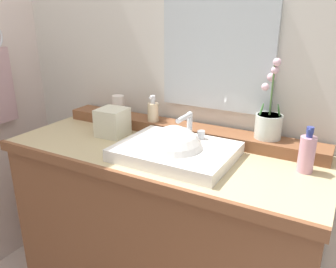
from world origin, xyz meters
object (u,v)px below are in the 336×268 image
object	(u,v)px
lotion_bottle	(307,153)
tissue_box	(112,122)
tumbler_cup	(118,105)
sink_basin	(174,154)
potted_plant	(269,120)
soap_dispenser	(153,111)
soap_bar	(161,131)

from	to	relation	value
lotion_bottle	tissue_box	world-z (taller)	lotion_bottle
tumbler_cup	lotion_bottle	bearing A→B (deg)	-8.18
sink_basin	tumbler_cup	xyz separation A→B (m)	(-0.48, 0.27, 0.08)
sink_basin	potted_plant	xyz separation A→B (m)	(0.30, 0.28, 0.11)
sink_basin	lotion_bottle	bearing A→B (deg)	15.08
sink_basin	lotion_bottle	distance (m)	0.50
tumbler_cup	lotion_bottle	distance (m)	0.97
tissue_box	potted_plant	bearing A→B (deg)	14.80
potted_plant	tissue_box	bearing A→B (deg)	-165.20
soap_dispenser	sink_basin	bearing A→B (deg)	-43.98
potted_plant	tumbler_cup	bearing A→B (deg)	-179.14
lotion_bottle	soap_bar	bearing A→B (deg)	-178.08
tumbler_cup	tissue_box	distance (m)	0.20
potted_plant	tumbler_cup	xyz separation A→B (m)	(-0.78, -0.01, -0.03)
soap_bar	tumbler_cup	size ratio (longest dim) A/B	0.73
sink_basin	tumbler_cup	distance (m)	0.55
tumbler_cup	tissue_box	xyz separation A→B (m)	(0.09, -0.17, -0.04)
sink_basin	soap_bar	size ratio (longest dim) A/B	6.59
potted_plant	soap_dispenser	size ratio (longest dim) A/B	2.62
tumbler_cup	soap_bar	bearing A→B (deg)	-24.12
sink_basin	soap_dispenser	xyz separation A→B (m)	(-0.25, 0.24, 0.09)
sink_basin	tissue_box	world-z (taller)	sink_basin
potted_plant	soap_bar	bearing A→B (deg)	-158.30
soap_dispenser	lotion_bottle	world-z (taller)	soap_dispenser
soap_bar	tissue_box	size ratio (longest dim) A/B	0.53
soap_bar	lotion_bottle	xyz separation A→B (m)	(0.60, 0.02, 0.01)
sink_basin	soap_dispenser	world-z (taller)	soap_dispenser
sink_basin	potted_plant	world-z (taller)	potted_plant
soap_dispenser	tissue_box	xyz separation A→B (m)	(-0.14, -0.14, -0.04)
tissue_box	lotion_bottle	bearing A→B (deg)	2.13
soap_bar	lotion_bottle	bearing A→B (deg)	1.92
tumbler_cup	lotion_bottle	world-z (taller)	lotion_bottle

